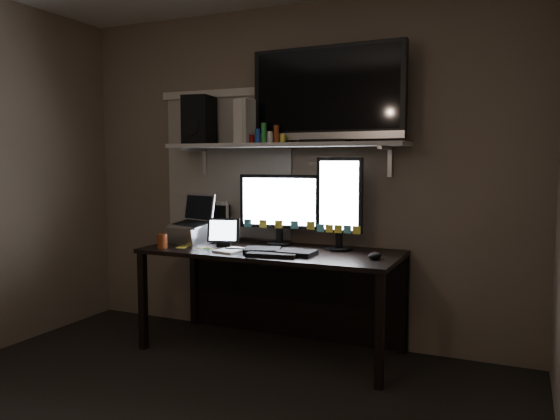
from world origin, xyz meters
The scene contains 18 objects.
back_wall centered at (0.00, 1.80, 1.25)m, with size 3.60×3.60×0.00m, color #685B4A.
window_blinds centered at (-0.55, 1.79, 1.30)m, with size 1.10×0.02×1.10m, color beige.
desk centered at (0.00, 1.55, 0.55)m, with size 1.80×0.75×0.73m.
wall_shelf centered at (0.00, 1.62, 1.46)m, with size 1.80×0.35×0.03m, color #AEADA9.
monitor_landscape centered at (-0.04, 1.65, 1.00)m, with size 0.61×0.06×0.54m, color black.
monitor_portrait centered at (0.44, 1.60, 1.06)m, with size 0.33×0.06×0.66m, color black.
keyboard centered at (0.12, 1.29, 0.75)m, with size 0.50×0.20×0.03m, color black.
mouse centered at (0.76, 1.37, 0.75)m, with size 0.07×0.12×0.04m, color black.
notepad centered at (-0.22, 1.25, 0.74)m, with size 0.16×0.23×0.01m, color silver.
tablet centered at (-0.38, 1.43, 0.83)m, with size 0.24×0.10×0.21m, color black.
file_sorter centered at (-0.62, 1.70, 0.88)m, with size 0.23×0.11×0.30m, color black.
laptop centered at (-0.67, 1.44, 0.91)m, with size 0.32×0.26×0.36m, color silver.
cup centered at (-0.74, 1.17, 0.78)m, with size 0.07×0.07×0.10m, color maroon.
sticky_notes centered at (-0.53, 1.32, 0.73)m, with size 0.28×0.21×0.00m, color yellow, non-canonical shape.
tv centered at (0.34, 1.62, 1.81)m, with size 1.11×0.20×0.66m, color black.
game_console centered at (-0.25, 1.61, 1.64)m, with size 0.08×0.27×0.32m, color beige.
speaker centered at (-0.69, 1.60, 1.66)m, with size 0.20×0.24×0.37m, color black.
bottles centered at (-0.10, 1.56, 1.55)m, with size 0.23×0.05×0.15m, color #A50F0C, non-canonical shape.
Camera 1 is at (1.59, -2.01, 1.35)m, focal length 35.00 mm.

